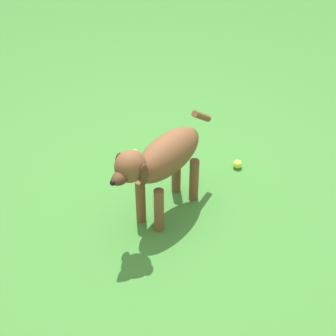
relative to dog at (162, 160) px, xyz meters
The scene contains 4 objects.
ground 0.51m from the dog, 153.67° to the right, with size 14.00×14.00×0.00m, color #38722D.
dog is the anchor object (origin of this frame).
tennis_ball_0 0.78m from the dog, 143.36° to the right, with size 0.07×0.07×0.07m, color #C7E434.
tennis_ball_1 0.84m from the dog, 150.06° to the left, with size 0.07×0.07×0.07m, color #C4E141.
Camera 1 is at (2.66, 0.92, 2.28)m, focal length 55.32 mm.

